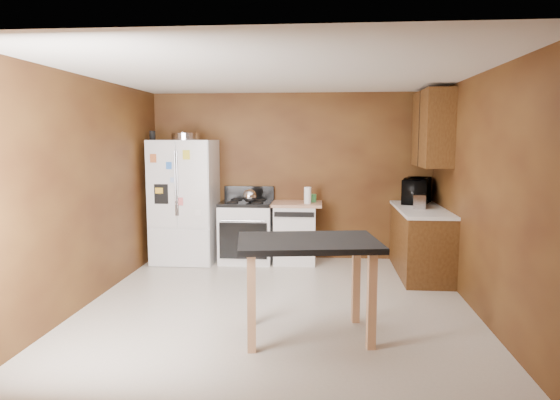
# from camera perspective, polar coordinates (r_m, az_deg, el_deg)

# --- Properties ---
(floor) EXTENTS (4.50, 4.50, 0.00)m
(floor) POSITION_cam_1_polar(r_m,az_deg,el_deg) (5.61, -0.26, -11.94)
(floor) COLOR beige
(floor) RESTS_ON ground
(ceiling) EXTENTS (4.50, 4.50, 0.00)m
(ceiling) POSITION_cam_1_polar(r_m,az_deg,el_deg) (5.34, -0.27, 14.29)
(ceiling) COLOR white
(ceiling) RESTS_ON ground
(wall_back) EXTENTS (4.20, 0.00, 4.20)m
(wall_back) POSITION_cam_1_polar(r_m,az_deg,el_deg) (7.57, 1.29, 2.71)
(wall_back) COLOR brown
(wall_back) RESTS_ON ground
(wall_front) EXTENTS (4.20, 0.00, 4.20)m
(wall_front) POSITION_cam_1_polar(r_m,az_deg,el_deg) (3.13, -4.04, -3.67)
(wall_front) COLOR brown
(wall_front) RESTS_ON ground
(wall_left) EXTENTS (0.00, 4.50, 4.50)m
(wall_left) POSITION_cam_1_polar(r_m,az_deg,el_deg) (5.91, -20.99, 0.99)
(wall_left) COLOR brown
(wall_left) RESTS_ON ground
(wall_right) EXTENTS (0.00, 4.50, 4.50)m
(wall_right) POSITION_cam_1_polar(r_m,az_deg,el_deg) (5.55, 21.86, 0.58)
(wall_right) COLOR brown
(wall_right) RESTS_ON ground
(roasting_pan) EXTENTS (0.40, 0.40, 0.10)m
(roasting_pan) POSITION_cam_1_polar(r_m,az_deg,el_deg) (7.41, -10.74, 7.14)
(roasting_pan) COLOR silver
(roasting_pan) RESTS_ON refrigerator
(pen_cup) EXTENTS (0.09, 0.09, 0.13)m
(pen_cup) POSITION_cam_1_polar(r_m,az_deg,el_deg) (7.52, -14.38, 7.16)
(pen_cup) COLOR black
(pen_cup) RESTS_ON refrigerator
(kettle) EXTENTS (0.20, 0.20, 0.20)m
(kettle) POSITION_cam_1_polar(r_m,az_deg,el_deg) (7.19, -3.48, 0.45)
(kettle) COLOR silver
(kettle) RESTS_ON gas_range
(paper_towel) EXTENTS (0.10, 0.10, 0.24)m
(paper_towel) POSITION_cam_1_polar(r_m,az_deg,el_deg) (7.18, 3.18, 0.54)
(paper_towel) COLOR white
(paper_towel) RESTS_ON dishwasher
(green_canister) EXTENTS (0.13, 0.13, 0.12)m
(green_canister) POSITION_cam_1_polar(r_m,az_deg,el_deg) (7.36, 3.76, 0.22)
(green_canister) COLOR #44B15E
(green_canister) RESTS_ON dishwasher
(toaster) EXTENTS (0.19, 0.27, 0.19)m
(toaster) POSITION_cam_1_polar(r_m,az_deg,el_deg) (6.90, 15.61, -0.13)
(toaster) COLOR silver
(toaster) RESTS_ON right_cabinets
(microwave) EXTENTS (0.58, 0.70, 0.33)m
(microwave) POSITION_cam_1_polar(r_m,az_deg,el_deg) (7.41, 15.34, 0.92)
(microwave) COLOR black
(microwave) RESTS_ON right_cabinets
(refrigerator) EXTENTS (0.90, 0.80, 1.80)m
(refrigerator) POSITION_cam_1_polar(r_m,az_deg,el_deg) (7.49, -10.83, -0.15)
(refrigerator) COLOR white
(refrigerator) RESTS_ON ground
(gas_range) EXTENTS (0.76, 0.68, 1.10)m
(gas_range) POSITION_cam_1_polar(r_m,az_deg,el_deg) (7.42, -3.83, -3.53)
(gas_range) COLOR white
(gas_range) RESTS_ON ground
(dishwasher) EXTENTS (0.78, 0.63, 0.89)m
(dishwasher) POSITION_cam_1_polar(r_m,az_deg,el_deg) (7.37, 1.75, -3.67)
(dishwasher) COLOR white
(dishwasher) RESTS_ON ground
(right_cabinets) EXTENTS (0.63, 1.58, 2.45)m
(right_cabinets) POSITION_cam_1_polar(r_m,az_deg,el_deg) (6.96, 16.15, -0.80)
(right_cabinets) COLOR brown
(right_cabinets) RESTS_ON ground
(island) EXTENTS (1.38, 1.02, 0.91)m
(island) POSITION_cam_1_polar(r_m,az_deg,el_deg) (4.59, 3.21, -6.23)
(island) COLOR black
(island) RESTS_ON ground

